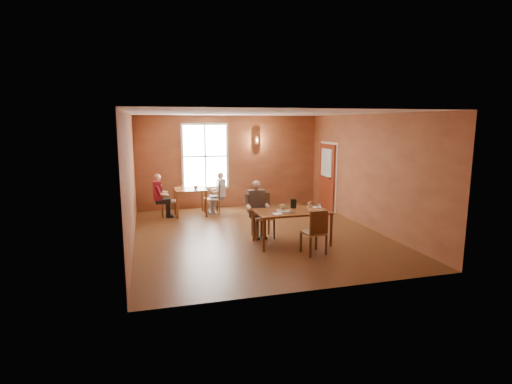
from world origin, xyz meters
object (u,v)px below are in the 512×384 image
object	(u,v)px
chair_diner_main	(263,216)
second_table	(191,202)
chair_empty	(314,232)
chair_diner_white	(212,198)
diner_white	(213,194)
chair_diner_maroon	(169,201)
main_table	(291,227)
diner_main	(263,211)
diner_maroon	(167,196)

from	to	relation	value
chair_diner_main	second_table	world-z (taller)	chair_diner_main
chair_empty	chair_diner_white	distance (m)	4.58
diner_white	chair_diner_maroon	world-z (taller)	diner_white
main_table	chair_diner_white	distance (m)	3.77
main_table	chair_diner_maroon	xyz separation A→B (m)	(-2.58, 3.54, 0.09)
diner_main	chair_empty	xyz separation A→B (m)	(0.71, -1.41, -0.18)
chair_diner_main	diner_white	size ratio (longest dim) A/B	0.88
chair_diner_main	chair_diner_maroon	world-z (taller)	chair_diner_main
chair_diner_white	chair_diner_maroon	size ratio (longest dim) A/B	1.02
chair_diner_main	chair_empty	bearing A→B (deg)	116.05
main_table	chair_diner_maroon	bearing A→B (deg)	126.11
main_table	chair_empty	size ratio (longest dim) A/B	1.72
second_table	diner_maroon	world-z (taller)	diner_maroon
diner_main	second_table	size ratio (longest dim) A/B	1.45
chair_diner_white	diner_white	world-z (taller)	diner_white
chair_diner_main	chair_diner_maroon	bearing A→B (deg)	-54.23
chair_diner_main	chair_empty	xyz separation A→B (m)	(0.71, -1.44, -0.05)
chair_empty	chair_diner_white	bearing A→B (deg)	100.14
chair_diner_main	chair_diner_white	bearing A→B (deg)	-74.85
chair_empty	diner_white	world-z (taller)	diner_white
main_table	chair_empty	xyz separation A→B (m)	(0.21, -0.79, 0.10)
chair_diner_maroon	diner_maroon	distance (m)	0.16
chair_diner_main	chair_empty	size ratio (longest dim) A/B	1.11
chair_empty	diner_maroon	world-z (taller)	diner_maroon
main_table	diner_main	bearing A→B (deg)	128.88
diner_white	diner_main	bearing A→B (deg)	-165.55
diner_white	main_table	bearing A→B (deg)	-160.52
chair_empty	diner_white	distance (m)	4.57
chair_diner_white	chair_empty	bearing A→B (deg)	-161.05
second_table	chair_diner_white	bearing A→B (deg)	0.00
diner_white	diner_maroon	distance (m)	1.36
chair_diner_main	diner_white	world-z (taller)	diner_white
chair_empty	second_table	size ratio (longest dim) A/B	1.06
second_table	diner_maroon	distance (m)	0.72
chair_empty	chair_diner_maroon	bearing A→B (deg)	113.94
main_table	second_table	distance (m)	4.03
diner_main	chair_empty	distance (m)	1.59
main_table	diner_maroon	size ratio (longest dim) A/B	1.32
main_table	chair_diner_maroon	size ratio (longest dim) A/B	1.75
chair_diner_main	diner_maroon	world-z (taller)	diner_maroon
chair_diner_maroon	chair_diner_main	bearing A→B (deg)	35.77
second_table	diner_maroon	xyz separation A→B (m)	(-0.68, 0.00, 0.23)
chair_diner_maroon	chair_empty	bearing A→B (deg)	32.76
diner_white	chair_empty	bearing A→B (deg)	-161.41
chair_diner_main	diner_maroon	xyz separation A→B (m)	(-2.11, 2.89, 0.09)
diner_main	diner_white	bearing A→B (deg)	-75.55
chair_diner_white	diner_maroon	xyz separation A→B (m)	(-1.33, 0.00, 0.15)
chair_diner_main	diner_maroon	bearing A→B (deg)	-53.84
main_table	chair_diner_white	world-z (taller)	chair_diner_white
diner_main	diner_white	distance (m)	3.02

